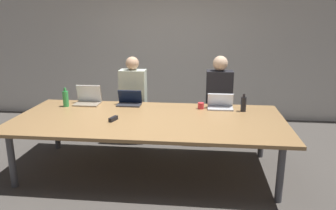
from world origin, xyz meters
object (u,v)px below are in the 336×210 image
at_px(person_far_midleft, 133,102).
at_px(person_far_right, 219,102).
at_px(stapler, 113,119).
at_px(laptop_far_left, 88,99).
at_px(bottle_far_left, 66,98).
at_px(bottle_far_right, 244,104).
at_px(laptop_far_right, 220,104).
at_px(cup_far_right, 201,106).
at_px(laptop_far_midleft, 129,101).

height_order(person_far_midleft, person_far_right, person_far_right).
height_order(person_far_right, stapler, person_far_right).
bearing_deg(laptop_far_left, bottle_far_left, -145.87).
bearing_deg(stapler, bottle_far_right, 37.70).
bearing_deg(person_far_midleft, laptop_far_right, -18.42).
xyz_separation_m(cup_far_right, stapler, (-1.07, -0.67, -0.02)).
distance_m(laptop_far_midleft, person_far_midleft, 0.41).
distance_m(laptop_far_midleft, laptop_far_right, 1.30).
xyz_separation_m(laptop_far_left, laptop_far_right, (1.92, -0.05, -0.01)).
distance_m(laptop_far_midleft, laptop_far_left, 0.62).
bearing_deg(stapler, person_far_midleft, 107.44).
relative_size(laptop_far_midleft, person_far_right, 0.25).
xyz_separation_m(bottle_far_left, stapler, (0.85, -0.58, -0.09)).
height_order(bottle_far_left, person_far_right, person_far_right).
relative_size(laptop_far_midleft, laptop_far_right, 0.98).
bearing_deg(bottle_far_left, cup_far_right, 2.55).
distance_m(bottle_far_left, bottle_far_right, 2.49).
relative_size(laptop_far_left, laptop_far_right, 1.03).
relative_size(laptop_far_midleft, stapler, 2.22).
height_order(laptop_far_midleft, bottle_far_right, bottle_far_right).
distance_m(laptop_far_left, stapler, 0.96).
relative_size(person_far_midleft, bottle_far_left, 5.09).
height_order(laptop_far_left, laptop_far_right, laptop_far_left).
distance_m(laptop_far_left, cup_far_right, 1.65).
xyz_separation_m(person_far_right, cup_far_right, (-0.27, -0.54, 0.08)).
height_order(person_far_midleft, bottle_far_right, person_far_midleft).
relative_size(person_far_right, cup_far_right, 16.22).
height_order(laptop_far_midleft, person_far_midleft, person_far_midleft).
bearing_deg(person_far_midleft, bottle_far_left, -146.31).
relative_size(laptop_far_midleft, person_far_midleft, 0.25).
xyz_separation_m(laptop_far_midleft, person_far_midleft, (-0.03, 0.39, -0.12)).
relative_size(person_far_midleft, stapler, 8.80).
relative_size(laptop_far_midleft, cup_far_right, 4.03).
distance_m(laptop_far_left, bottle_far_left, 0.32).
bearing_deg(person_far_midleft, laptop_far_left, -146.50).
height_order(laptop_far_midleft, person_far_right, person_far_right).
xyz_separation_m(bottle_far_left, cup_far_right, (1.91, 0.09, -0.07)).
xyz_separation_m(person_far_midleft, stapler, (-0.00, -1.15, 0.08)).
bearing_deg(person_far_right, bottle_far_left, -164.01).
bearing_deg(laptop_far_right, stapler, -152.10).
bearing_deg(stapler, laptop_far_midleft, 105.15).
relative_size(person_far_right, bottle_far_right, 5.78).
bearing_deg(bottle_far_right, person_far_right, 116.31).
height_order(person_far_right, cup_far_right, person_far_right).
bearing_deg(stapler, laptop_far_right, 45.54).
bearing_deg(person_far_right, laptop_far_midleft, -161.11).
relative_size(person_far_right, stapler, 8.94).
height_order(laptop_far_left, person_far_right, person_far_right).
xyz_separation_m(laptop_far_right, person_far_right, (0.00, 0.50, -0.10)).
relative_size(laptop_far_right, bottle_far_right, 1.47).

